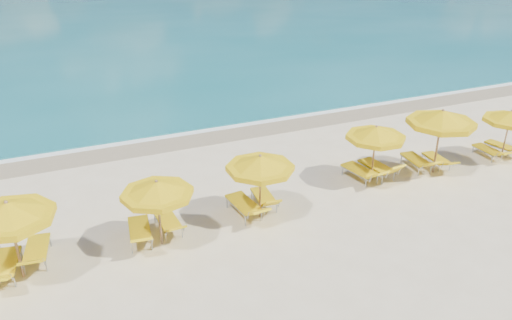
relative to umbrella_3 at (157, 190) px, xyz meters
name	(u,v)px	position (x,y,z in m)	size (l,w,h in m)	color
ground_plane	(274,209)	(3.96, 0.48, -1.83)	(120.00, 120.00, 0.00)	beige
ocean	(93,13)	(3.96, 48.48, -1.83)	(120.00, 80.00, 0.30)	#13646C
wet_sand_band	(205,135)	(3.96, 7.88, -1.83)	(120.00, 2.60, 0.01)	tan
foam_line	(200,129)	(3.96, 8.68, -1.83)	(120.00, 1.20, 0.03)	white
whitecap_near	(54,93)	(-2.04, 17.48, -1.83)	(14.00, 0.36, 0.05)	white
whitecap_far	(235,49)	(11.96, 24.48, -1.83)	(18.00, 0.30, 0.05)	white
umbrella_2	(8,212)	(-3.84, -0.05, 0.19)	(2.68, 2.68, 2.37)	#A77A53
umbrella_3	(157,190)	(0.00, 0.00, 0.00)	(2.35, 2.35, 2.15)	#A77A53
umbrella_4	(260,164)	(3.35, 0.27, 0.07)	(2.88, 2.88, 2.23)	#A77A53
umbrella_5	(376,134)	(8.25, 0.97, 0.05)	(2.76, 2.76, 2.21)	#A77A53
umbrella_6	(442,119)	(10.87, 0.57, 0.38)	(2.74, 2.74, 2.59)	#A77A53
umbrella_7	(510,117)	(14.37, 0.47, -0.03)	(2.42, 2.42, 2.11)	#A77A53
lounger_2_left	(6,269)	(-4.23, 0.17, -1.61)	(0.90, 2.01, 0.74)	#A5A8AD
lounger_2_right	(37,254)	(-3.43, 0.55, -1.61)	(0.88, 1.97, 0.77)	#A5A8AD
lounger_3_left	(140,234)	(-0.55, 0.39, -1.60)	(0.86, 1.99, 0.81)	#A5A8AD
lounger_3_right	(169,225)	(0.37, 0.59, -1.62)	(0.67, 1.81, 0.73)	#A5A8AD
lounger_4_left	(245,209)	(2.91, 0.54, -1.59)	(0.86, 2.08, 0.80)	#A5A8AD
lounger_4_right	(264,201)	(3.74, 0.79, -1.62)	(0.76, 1.79, 0.78)	#A5A8AD
lounger_5_left	(360,174)	(7.87, 1.14, -1.60)	(0.94, 2.02, 0.81)	#A5A8AD
lounger_5_right	(377,171)	(8.63, 1.14, -1.59)	(0.83, 1.98, 0.92)	#A5A8AD
lounger_6_left	(416,164)	(10.46, 1.08, -1.61)	(0.81, 1.91, 0.78)	#A5A8AD
lounger_6_right	(437,162)	(11.33, 0.92, -1.64)	(0.73, 1.75, 0.63)	#A5A8AD
lounger_7_left	(488,153)	(13.91, 0.78, -1.64)	(0.58, 1.68, 0.62)	#A5A8AD
lounger_7_right	(501,149)	(14.78, 0.90, -1.64)	(0.83, 1.72, 0.60)	#A5A8AD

